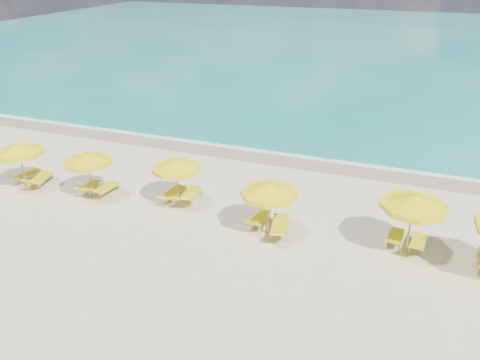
% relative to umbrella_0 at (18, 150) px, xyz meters
% --- Properties ---
extents(ground_plane, '(120.00, 120.00, 0.00)m').
position_rel_umbrella_0_xyz_m(ground_plane, '(10.27, 0.49, -1.95)').
color(ground_plane, beige).
extents(ocean, '(120.00, 80.00, 0.30)m').
position_rel_umbrella_0_xyz_m(ocean, '(10.27, 48.49, -1.95)').
color(ocean, '#167E73').
rests_on(ocean, ground).
extents(wet_sand_band, '(120.00, 2.60, 0.01)m').
position_rel_umbrella_0_xyz_m(wet_sand_band, '(10.27, 7.89, -1.95)').
color(wet_sand_band, tan).
rests_on(wet_sand_band, ground).
extents(foam_line, '(120.00, 1.20, 0.03)m').
position_rel_umbrella_0_xyz_m(foam_line, '(10.27, 8.69, -1.95)').
color(foam_line, white).
rests_on(foam_line, ground).
extents(whitecap_near, '(14.00, 0.36, 0.05)m').
position_rel_umbrella_0_xyz_m(whitecap_near, '(4.27, 17.49, -1.95)').
color(whitecap_near, white).
rests_on(whitecap_near, ground).
extents(whitecap_far, '(18.00, 0.30, 0.05)m').
position_rel_umbrella_0_xyz_m(whitecap_far, '(18.27, 24.49, -1.95)').
color(whitecap_far, white).
rests_on(whitecap_far, ground).
extents(umbrella_0, '(2.72, 2.72, 2.29)m').
position_rel_umbrella_0_xyz_m(umbrella_0, '(0.00, 0.00, 0.00)').
color(umbrella_0, tan).
rests_on(umbrella_0, ground).
extents(umbrella_1, '(2.82, 2.82, 2.24)m').
position_rel_umbrella_0_xyz_m(umbrella_1, '(3.63, 0.30, -0.04)').
color(umbrella_1, tan).
rests_on(umbrella_1, ground).
extents(umbrella_2, '(2.33, 2.33, 2.21)m').
position_rel_umbrella_0_xyz_m(umbrella_2, '(7.66, 1.05, -0.06)').
color(umbrella_2, tan).
rests_on(umbrella_2, ground).
extents(umbrella_3, '(2.70, 2.70, 2.31)m').
position_rel_umbrella_0_xyz_m(umbrella_3, '(12.17, 0.03, 0.02)').
color(umbrella_3, tan).
rests_on(umbrella_3, ground).
extents(umbrella_4, '(2.80, 2.80, 2.48)m').
position_rel_umbrella_0_xyz_m(umbrella_4, '(17.45, 0.62, 0.16)').
color(umbrella_4, tan).
rests_on(umbrella_4, ground).
extents(lounger_0_left, '(0.84, 1.81, 0.77)m').
position_rel_umbrella_0_xyz_m(lounger_0_left, '(-0.48, 0.59, -1.73)').
color(lounger_0_left, '#A5A8AD').
rests_on(lounger_0_left, ground).
extents(lounger_0_right, '(0.99, 1.96, 0.83)m').
position_rel_umbrella_0_xyz_m(lounger_0_right, '(0.54, 0.41, -1.72)').
color(lounger_0_right, '#A5A8AD').
rests_on(lounger_0_right, ground).
extents(lounger_1_left, '(0.81, 1.68, 0.73)m').
position_rel_umbrella_0_xyz_m(lounger_1_left, '(3.23, 0.58, -1.75)').
color(lounger_1_left, '#A5A8AD').
rests_on(lounger_1_left, ground).
extents(lounger_1_right, '(0.82, 1.79, 0.77)m').
position_rel_umbrella_0_xyz_m(lounger_1_right, '(4.07, 0.68, -1.74)').
color(lounger_1_right, '#A5A8AD').
rests_on(lounger_1_right, ground).
extents(lounger_2_left, '(0.64, 1.87, 0.69)m').
position_rel_umbrella_0_xyz_m(lounger_2_left, '(7.28, 1.34, -1.73)').
color(lounger_2_left, '#A5A8AD').
rests_on(lounger_2_left, ground).
extents(lounger_2_right, '(0.86, 2.03, 0.79)m').
position_rel_umbrella_0_xyz_m(lounger_2_right, '(8.07, 1.44, -1.71)').
color(lounger_2_right, '#A5A8AD').
rests_on(lounger_2_right, ground).
extents(lounger_3_left, '(0.63, 1.77, 0.84)m').
position_rel_umbrella_0_xyz_m(lounger_3_left, '(11.66, 0.46, -1.72)').
color(lounger_3_left, '#A5A8AD').
rests_on(lounger_3_left, ground).
extents(lounger_3_right, '(1.03, 2.12, 0.74)m').
position_rel_umbrella_0_xyz_m(lounger_3_right, '(12.63, 0.23, -1.71)').
color(lounger_3_right, '#A5A8AD').
rests_on(lounger_3_right, ground).
extents(lounger_4_left, '(0.69, 1.65, 0.73)m').
position_rel_umbrella_0_xyz_m(lounger_4_left, '(17.01, 1.01, -1.75)').
color(lounger_4_left, '#A5A8AD').
rests_on(lounger_4_left, ground).
extents(lounger_4_right, '(0.76, 1.69, 0.68)m').
position_rel_umbrella_0_xyz_m(lounger_4_right, '(17.87, 0.91, -1.75)').
color(lounger_4_right, '#A5A8AD').
rests_on(lounger_4_right, ground).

